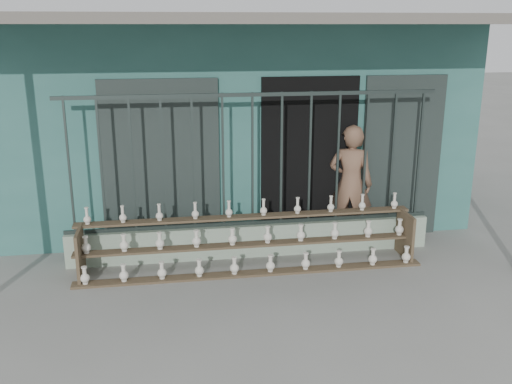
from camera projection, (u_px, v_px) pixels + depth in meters
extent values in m
plane|color=slate|center=(269.00, 297.00, 6.72)|extent=(60.00, 60.00, 0.00)
cube|color=#2E615B|center=(227.00, 110.00, 10.34)|extent=(7.00, 5.00, 3.20)
cube|color=black|center=(308.00, 160.00, 8.24)|extent=(1.40, 0.12, 2.40)
cube|color=black|center=(162.00, 166.00, 7.88)|extent=(1.60, 0.08, 2.40)
cube|color=black|center=(401.00, 157.00, 8.42)|extent=(1.20, 0.08, 2.40)
cube|color=#59544C|center=(253.00, 19.00, 6.97)|extent=(7.40, 2.00, 0.12)
cube|color=#8FA58D|center=(253.00, 240.00, 7.89)|extent=(5.00, 0.20, 0.45)
cube|color=#283330|center=(69.00, 167.00, 7.21)|extent=(0.03, 0.03, 1.80)
cube|color=#283330|center=(101.00, 166.00, 7.27)|extent=(0.03, 0.03, 1.80)
cube|color=#283330|center=(132.00, 165.00, 7.33)|extent=(0.03, 0.03, 1.80)
cube|color=#283330|center=(163.00, 164.00, 7.39)|extent=(0.03, 0.03, 1.80)
cube|color=#283330|center=(193.00, 163.00, 7.45)|extent=(0.03, 0.03, 1.80)
cube|color=#283330|center=(223.00, 162.00, 7.51)|extent=(0.03, 0.03, 1.80)
cube|color=#283330|center=(252.00, 160.00, 7.57)|extent=(0.03, 0.03, 1.80)
cube|color=#283330|center=(281.00, 159.00, 7.63)|extent=(0.03, 0.03, 1.80)
cube|color=#283330|center=(310.00, 158.00, 7.69)|extent=(0.03, 0.03, 1.80)
cube|color=#283330|center=(338.00, 157.00, 7.75)|extent=(0.03, 0.03, 1.80)
cube|color=#283330|center=(365.00, 156.00, 7.81)|extent=(0.03, 0.03, 1.80)
cube|color=#283330|center=(392.00, 155.00, 7.87)|extent=(0.03, 0.03, 1.80)
cube|color=#283330|center=(419.00, 154.00, 7.93)|extent=(0.03, 0.03, 1.80)
cube|color=#283330|center=(252.00, 95.00, 7.32)|extent=(5.00, 0.04, 0.05)
cube|color=#283330|center=(253.00, 223.00, 7.82)|extent=(5.00, 0.04, 0.05)
cube|color=brown|center=(253.00, 273.00, 7.32)|extent=(4.50, 0.18, 0.03)
cube|color=brown|center=(250.00, 245.00, 7.47)|extent=(4.50, 0.18, 0.03)
cube|color=brown|center=(247.00, 217.00, 7.62)|extent=(4.50, 0.18, 0.03)
cube|color=brown|center=(80.00, 254.00, 7.14)|extent=(0.04, 0.55, 0.64)
cube|color=brown|center=(405.00, 235.00, 7.79)|extent=(0.04, 0.55, 0.64)
imported|color=brown|center=(350.00, 184.00, 8.24)|extent=(0.75, 0.64, 1.74)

